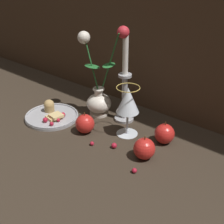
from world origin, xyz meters
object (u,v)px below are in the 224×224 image
candlestick (125,88)px  apple_at_table_edge (85,124)px  plate_with_pastries (52,115)px  apple_beside_vase (144,149)px  apple_near_glass (164,134)px  vase (99,91)px  wine_glass (128,102)px

candlestick → apple_at_table_edge: bearing=-107.3°
plate_with_pastries → apple_beside_vase: bearing=1.8°
plate_with_pastries → apple_near_glass: bearing=16.8°
vase → candlestick: 0.11m
wine_glass → apple_at_table_edge: size_ratio=2.24×
vase → candlestick: bearing=14.4°
apple_near_glass → apple_at_table_edge: 0.29m
candlestick → apple_near_glass: size_ratio=4.37×
vase → plate_with_pastries: (-0.13, -0.14, -0.09)m
plate_with_pastries → apple_near_glass: size_ratio=2.58×
apple_at_table_edge → apple_near_glass: bearing=26.1°
plate_with_pastries → apple_beside_vase: size_ratio=2.56×
plate_with_pastries → candlestick: 0.31m
apple_beside_vase → apple_at_table_edge: size_ratio=1.00×
plate_with_pastries → wine_glass: (0.30, 0.09, 0.12)m
vase → plate_with_pastries: bearing=-131.0°
wine_glass → candlestick: candlestick is taller
wine_glass → vase: bearing=164.4°
plate_with_pastries → wine_glass: bearing=17.3°
plate_with_pastries → apple_near_glass: (0.44, 0.13, 0.02)m
apple_near_glass → apple_at_table_edge: bearing=-153.9°
vase → apple_at_table_edge: size_ratio=4.44×
vase → candlestick: (0.11, 0.03, 0.03)m
wine_glass → plate_with_pastries: bearing=-162.7°
plate_with_pastries → apple_at_table_edge: bearing=2.0°
vase → apple_at_table_edge: (0.05, -0.14, -0.07)m
wine_glass → candlestick: size_ratio=0.52×
candlestick → plate_with_pastries: bearing=-143.4°
apple_beside_vase → apple_near_glass: size_ratio=1.01×
vase → plate_with_pastries: size_ratio=1.74×
plate_with_pastries → wine_glass: 0.34m
wine_glass → apple_beside_vase: (0.13, -0.08, -0.09)m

